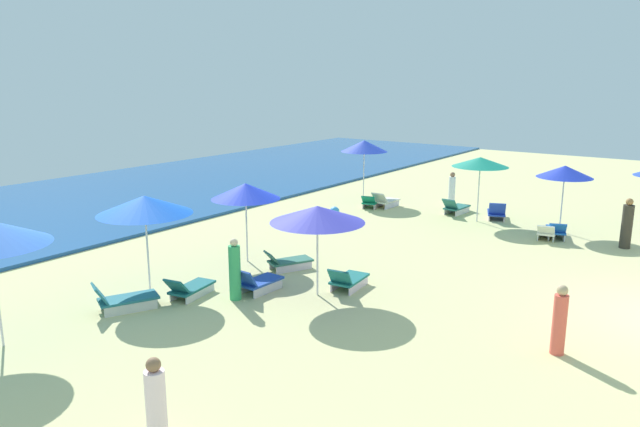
{
  "coord_description": "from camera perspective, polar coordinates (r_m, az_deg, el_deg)",
  "views": [
    {
      "loc": [
        -15.44,
        -0.71,
        5.58
      ],
      "look_at": [
        0.72,
        10.95,
        1.0
      ],
      "focal_mm": 33.49,
      "sensor_mm": 36.0,
      "label": 1
    }
  ],
  "objects": [
    {
      "name": "umbrella_6",
      "position": [
        18.14,
        -7.12,
        2.13
      ],
      "size": [
        2.1,
        2.1,
        2.45
      ],
      "color": "silver",
      "rests_on": "ground_plane"
    },
    {
      "name": "lounge_chair_2_0",
      "position": [
        24.84,
        16.51,
        0.07
      ],
      "size": [
        1.47,
        1.09,
        0.77
      ],
      "rotation": [
        0.0,
        0.0,
        1.95
      ],
      "color": "silver",
      "rests_on": "ground_plane"
    },
    {
      "name": "umbrella_2",
      "position": [
        23.93,
        15.07,
        4.77
      ],
      "size": [
        2.17,
        2.17,
        2.55
      ],
      "color": "silver",
      "rests_on": "ground_plane"
    },
    {
      "name": "lounge_chair_0_0",
      "position": [
        26.07,
        4.92,
        1.11
      ],
      "size": [
        1.41,
        0.9,
        0.61
      ],
      "rotation": [
        0.0,
        0.0,
        1.83
      ],
      "color": "silver",
      "rests_on": "ground_plane"
    },
    {
      "name": "beachgoer_2",
      "position": [
        22.19,
        27.27,
        -0.98
      ],
      "size": [
        0.39,
        0.39,
        1.69
      ],
      "rotation": [
        0.0,
        0.0,
        3.02
      ],
      "color": "#37332A",
      "rests_on": "ground_plane"
    },
    {
      "name": "beachgoer_0",
      "position": [
        15.37,
        -8.15,
        -5.46
      ],
      "size": [
        0.42,
        0.42,
        1.62
      ],
      "rotation": [
        0.0,
        0.0,
        5.72
      ],
      "color": "#34A45E",
      "rests_on": "ground_plane"
    },
    {
      "name": "lounge_chair_1_0",
      "position": [
        22.46,
        20.89,
        -1.66
      ],
      "size": [
        1.41,
        0.79,
        0.61
      ],
      "rotation": [
        0.0,
        0.0,
        1.73
      ],
      "color": "silver",
      "rests_on": "ground_plane"
    },
    {
      "name": "beachgoer_3",
      "position": [
        9.84,
        -15.39,
        -17.28
      ],
      "size": [
        0.41,
        0.41,
        1.49
      ],
      "rotation": [
        0.0,
        0.0,
        1.21
      ],
      "color": "white",
      "rests_on": "ground_plane"
    },
    {
      "name": "umbrella_1",
      "position": [
        23.26,
        22.36,
        3.72
      ],
      "size": [
        1.97,
        1.97,
        2.46
      ],
      "color": "silver",
      "rests_on": "ground_plane"
    },
    {
      "name": "umbrella_0",
      "position": [
        27.12,
        4.24,
        6.45
      ],
      "size": [
        2.11,
        2.11,
        2.78
      ],
      "color": "silver",
      "rests_on": "ground_plane"
    },
    {
      "name": "beach_ball_0",
      "position": [
        24.38,
        1.4,
        0.2
      ],
      "size": [
        0.4,
        0.4,
        0.4
      ],
      "primitive_type": "sphere",
      "color": "#3998E3",
      "rests_on": "ground_plane"
    },
    {
      "name": "ocean",
      "position": [
        29.06,
        -21.02,
        1.13
      ],
      "size": [
        60.0,
        13.44,
        0.12
      ],
      "primitive_type": "cube",
      "color": "#1F5293",
      "rests_on": "ground_plane"
    },
    {
      "name": "beachgoer_1",
      "position": [
        26.86,
        12.49,
        2.22
      ],
      "size": [
        0.39,
        0.39,
        1.51
      ],
      "rotation": [
        0.0,
        0.0,
        2.57
      ],
      "color": "white",
      "rests_on": "ground_plane"
    },
    {
      "name": "lounge_chair_6_0",
      "position": [
        17.7,
        -3.12,
        -4.61
      ],
      "size": [
        1.51,
        1.13,
        0.62
      ],
      "rotation": [
        0.0,
        0.0,
        1.12
      ],
      "color": "silver",
      "rests_on": "ground_plane"
    },
    {
      "name": "lounge_chair_5_1",
      "position": [
        15.87,
        -12.37,
        -6.99
      ],
      "size": [
        1.55,
        0.83,
        0.68
      ],
      "rotation": [
        0.0,
        0.0,
        1.75
      ],
      "color": "silver",
      "rests_on": "ground_plane"
    },
    {
      "name": "lounge_chair_0_1",
      "position": [
        26.19,
        6.25,
        1.2
      ],
      "size": [
        1.41,
        0.74,
        0.72
      ],
      "rotation": [
        0.0,
        0.0,
        1.51
      ],
      "color": "silver",
      "rests_on": "ground_plane"
    },
    {
      "name": "lounge_chair_1_1",
      "position": [
        22.63,
        21.62,
        -1.54
      ],
      "size": [
        1.52,
        1.0,
        0.68
      ],
      "rotation": [
        0.0,
        0.0,
        1.9
      ],
      "color": "silver",
      "rests_on": "ground_plane"
    },
    {
      "name": "lounge_chair_2_1",
      "position": [
        25.4,
        12.83,
        0.56
      ],
      "size": [
        1.51,
        0.71,
        0.72
      ],
      "rotation": [
        0.0,
        0.0,
        1.49
      ],
      "color": "silver",
      "rests_on": "ground_plane"
    },
    {
      "name": "lounge_chair_7_0",
      "position": [
        15.93,
        -5.96,
        -6.53
      ],
      "size": [
        1.35,
        0.66,
        0.75
      ],
      "rotation": [
        0.0,
        0.0,
        1.54
      ],
      "color": "silver",
      "rests_on": "ground_plane"
    },
    {
      "name": "umbrella_5",
      "position": [
        16.06,
        -16.42,
        0.8
      ],
      "size": [
        2.46,
        2.46,
        2.59
      ],
      "color": "silver",
      "rests_on": "ground_plane"
    },
    {
      "name": "lounge_chair_7_1",
      "position": [
        16.1,
        2.67,
        -6.34
      ],
      "size": [
        1.38,
        0.77,
        0.69
      ],
      "rotation": [
        0.0,
        0.0,
        1.68
      ],
      "color": "silver",
      "rests_on": "ground_plane"
    },
    {
      "name": "beachgoer_4",
      "position": [
        13.28,
        21.91,
        -9.53
      ],
      "size": [
        0.4,
        0.4,
        1.49
      ],
      "rotation": [
        0.0,
        0.0,
        2.23
      ],
      "color": "#EA5B4C",
      "rests_on": "ground_plane"
    },
    {
      "name": "umbrella_7",
      "position": [
        15.13,
        -0.25,
        -0.07
      ],
      "size": [
        2.44,
        2.44,
        2.39
      ],
      "color": "silver",
      "rests_on": "ground_plane"
    },
    {
      "name": "lounge_chair_5_0",
      "position": [
        15.45,
        -18.24,
        -7.79
      ],
      "size": [
        1.63,
        1.22,
        0.74
      ],
      "rotation": [
        0.0,
        0.0,
        1.13
      ],
      "color": "silver",
      "rests_on": "ground_plane"
    }
  ]
}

